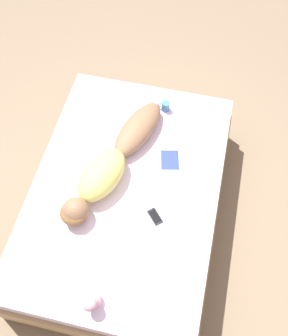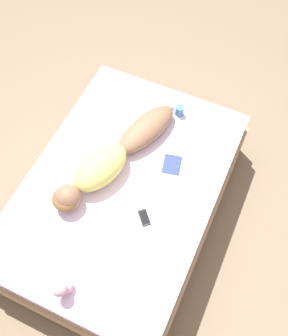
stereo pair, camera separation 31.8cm
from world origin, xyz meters
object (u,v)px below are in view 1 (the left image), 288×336
(open_magazine, at_px, (183,160))
(cell_phone, at_px, (155,216))
(coffee_mug, at_px, (165,106))
(person, at_px, (111,164))

(open_magazine, relative_size, cell_phone, 3.39)
(coffee_mug, bearing_deg, cell_phone, 97.13)
(cell_phone, bearing_deg, open_magazine, -144.65)
(person, bearing_deg, cell_phone, 161.33)
(open_magazine, xyz_separation_m, cell_phone, (0.12, 0.55, 0.00))
(person, xyz_separation_m, cell_phone, (-0.43, 0.33, -0.10))
(person, height_order, coffee_mug, person)
(person, relative_size, coffee_mug, 12.65)
(coffee_mug, bearing_deg, person, 67.06)
(person, height_order, open_magazine, person)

